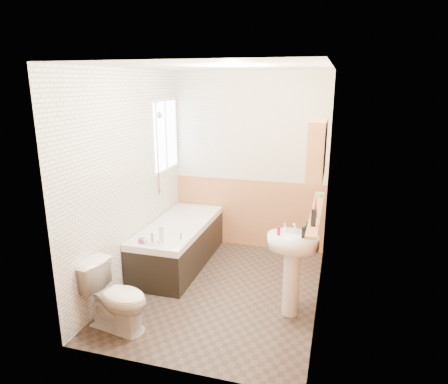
{
  "coord_description": "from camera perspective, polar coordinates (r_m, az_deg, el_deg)",
  "views": [
    {
      "loc": [
        1.21,
        -4.02,
        2.35
      ],
      "look_at": [
        0.0,
        0.15,
        1.15
      ],
      "focal_mm": 32.0,
      "sensor_mm": 36.0,
      "label": 1
    }
  ],
  "objects": [
    {
      "name": "medicine_cabinet",
      "position": [
        3.91,
        13.14,
        5.95
      ],
      "size": [
        0.16,
        0.62,
        0.56
      ],
      "color": "#C78051",
      "rests_on": "wall_right"
    },
    {
      "name": "wall_right",
      "position": [
        4.17,
        14.21,
        -0.34
      ],
      "size": [
        0.02,
        2.8,
        2.5
      ],
      "primitive_type": "cube",
      "color": "beige",
      "rests_on": "ground"
    },
    {
      "name": "clear_bottle",
      "position": [
        4.01,
        7.82,
        -5.5
      ],
      "size": [
        0.04,
        0.04,
        0.09
      ],
      "primitive_type": "cylinder",
      "rotation": [
        0.0,
        0.0,
        -0.09
      ],
      "color": "maroon",
      "rests_on": "sink"
    },
    {
      "name": "cream_jar",
      "position": [
        4.69,
        -11.69,
        -6.83
      ],
      "size": [
        0.1,
        0.1,
        0.05
      ],
      "primitive_type": "cylinder",
      "rotation": [
        0.0,
        0.0,
        0.42
      ],
      "color": "purple",
      "rests_on": "bathtub"
    },
    {
      "name": "black_jar",
      "position": [
        4.62,
        13.47,
        -0.39
      ],
      "size": [
        0.07,
        0.07,
        0.05
      ],
      "primitive_type": "cylinder",
      "rotation": [
        0.0,
        0.0,
        0.07
      ],
      "color": "#59C647",
      "rests_on": "pine_shelf"
    },
    {
      "name": "blue_gel",
      "position": [
        4.63,
        -8.94,
        -6.03
      ],
      "size": [
        0.06,
        0.05,
        0.2
      ],
      "primitive_type": "cube",
      "rotation": [
        0.0,
        0.0,
        0.37
      ],
      "color": "silver",
      "rests_on": "bathtub"
    },
    {
      "name": "wall_back",
      "position": [
        5.67,
        3.56,
        4.24
      ],
      "size": [
        2.2,
        0.02,
        2.5
      ],
      "primitive_type": "cube",
      "color": "beige",
      "rests_on": "ground"
    },
    {
      "name": "wall_front",
      "position": [
        3.08,
        -8.15,
        -5.64
      ],
      "size": [
        2.2,
        0.02,
        2.5
      ],
      "primitive_type": "cube",
      "color": "beige",
      "rests_on": "ground"
    },
    {
      "name": "floor",
      "position": [
        4.81,
        -0.51,
        -13.78
      ],
      "size": [
        2.8,
        2.8,
        0.0
      ],
      "primitive_type": "plane",
      "color": "#302722",
      "rests_on": "ground"
    },
    {
      "name": "pine_shelf",
      "position": [
        4.13,
        13.04,
        -2.81
      ],
      "size": [
        0.1,
        1.46,
        0.03
      ],
      "primitive_type": "cube",
      "color": "#C78051",
      "rests_on": "wall_right"
    },
    {
      "name": "shower_riser",
      "position": [
        5.24,
        -9.47,
        7.39
      ],
      "size": [
        0.11,
        0.08,
        1.25
      ],
      "color": "silver",
      "rests_on": "wall_left"
    },
    {
      "name": "sink",
      "position": [
        4.15,
        9.71,
        -9.33
      ],
      "size": [
        0.52,
        0.42,
        0.99
      ],
      "rotation": [
        0.0,
        0.0,
        0.2
      ],
      "color": "white",
      "rests_on": "floor"
    },
    {
      "name": "wainscot_front",
      "position": [
        3.44,
        -7.5,
        -17.25
      ],
      "size": [
        2.2,
        0.01,
        1.0
      ],
      "primitive_type": "cube",
      "color": "#C78051",
      "rests_on": "wall_front"
    },
    {
      "name": "window",
      "position": [
        5.51,
        -8.4,
        7.98
      ],
      "size": [
        0.03,
        0.79,
        0.99
      ],
      "color": "white",
      "rests_on": "wall_left"
    },
    {
      "name": "orange_bottle",
      "position": [
        4.72,
        -6.18,
        -6.26
      ],
      "size": [
        0.04,
        0.04,
        0.08
      ],
      "primitive_type": "cylinder",
      "rotation": [
        0.0,
        0.0,
        0.42
      ],
      "color": "#59C647",
      "rests_on": "bathtub"
    },
    {
      "name": "ceiling",
      "position": [
        4.2,
        -0.6,
        17.48
      ],
      "size": [
        2.8,
        2.8,
        0.0
      ],
      "primitive_type": "plane",
      "rotation": [
        3.14,
        0.0,
        0.0
      ],
      "color": "white",
      "rests_on": "ground"
    },
    {
      "name": "wainscot_right",
      "position": [
        4.43,
        13.28,
        -9.69
      ],
      "size": [
        0.01,
        2.8,
        1.0
      ],
      "primitive_type": "cube",
      "color": "#C78051",
      "rests_on": "wall_right"
    },
    {
      "name": "soap_bottle",
      "position": [
        3.99,
        11.68,
        -5.88
      ],
      "size": [
        0.11,
        0.18,
        0.08
      ],
      "primitive_type": "imported",
      "rotation": [
        0.0,
        0.0,
        -0.22
      ],
      "color": "black",
      "rests_on": "sink"
    },
    {
      "name": "tile_cladding_left",
      "position": [
        4.76,
        -13.2,
        1.67
      ],
      "size": [
        0.01,
        2.8,
        2.5
      ],
      "primitive_type": "cube",
      "color": "white",
      "rests_on": "wall_left"
    },
    {
      "name": "wainscot_back",
      "position": [
        5.85,
        3.39,
        -3.04
      ],
      "size": [
        2.2,
        0.01,
        1.0
      ],
      "primitive_type": "cube",
      "color": "#C78051",
      "rests_on": "wall_back"
    },
    {
      "name": "foam_can",
      "position": [
        3.67,
        12.68,
        -3.61
      ],
      "size": [
        0.06,
        0.06,
        0.16
      ],
      "primitive_type": "cylinder",
      "rotation": [
        0.0,
        0.0,
        -0.33
      ],
      "color": "black",
      "rests_on": "pine_shelf"
    },
    {
      "name": "wall_left",
      "position": [
        4.77,
        -13.43,
        1.69
      ],
      "size": [
        0.02,
        2.8,
        2.5
      ],
      "primitive_type": "cube",
      "color": "beige",
      "rests_on": "ground"
    },
    {
      "name": "bathtub",
      "position": [
        5.35,
        -6.47,
        -7.21
      ],
      "size": [
        0.7,
        1.71,
        0.71
      ],
      "color": "black",
      "rests_on": "floor"
    },
    {
      "name": "toilet",
      "position": [
        4.14,
        -15.16,
        -14.3
      ],
      "size": [
        0.74,
        0.49,
        0.67
      ],
      "primitive_type": "imported",
      "rotation": [
        0.0,
        0.0,
        1.4
      ],
      "color": "white",
      "rests_on": "floor"
    },
    {
      "name": "green_bottle",
      "position": [
        3.91,
        12.97,
        -1.86
      ],
      "size": [
        0.05,
        0.05,
        0.23
      ],
      "primitive_type": "cone",
      "rotation": [
        0.0,
        0.0,
        0.05
      ],
      "color": "maroon",
      "rests_on": "pine_shelf"
    },
    {
      "name": "tile_return_back",
      "position": [
        5.78,
        -3.54,
        9.45
      ],
      "size": [
        0.75,
        0.01,
        1.5
      ],
      "primitive_type": "cube",
      "color": "white",
      "rests_on": "wall_back"
    }
  ]
}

